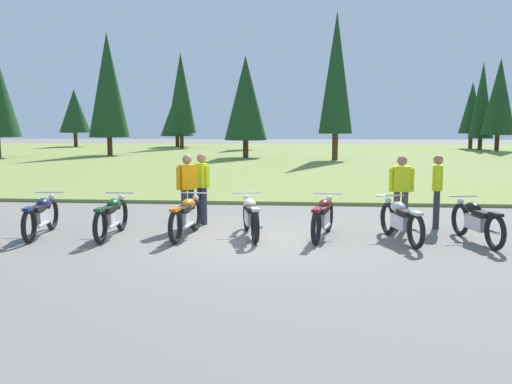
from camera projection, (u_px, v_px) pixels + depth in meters
name	position (u px, v px, depth m)	size (l,w,h in m)	color
ground_plane	(254.00, 238.00, 11.57)	(140.00, 140.00, 0.00)	slate
grass_moorland	(288.00, 157.00, 38.03)	(80.00, 44.00, 0.10)	olive
forest_treeline	(265.00, 97.00, 41.83)	(42.99, 20.82, 9.05)	#47331E
motorcycle_navy	(41.00, 215.00, 11.80)	(0.63, 2.10, 0.88)	black
motorcycle_british_green	(112.00, 216.00, 11.71)	(0.62, 2.10, 0.88)	black
motorcycle_orange	(186.00, 216.00, 11.70)	(0.62, 2.10, 0.88)	black
motorcycle_cream	(251.00, 216.00, 11.73)	(0.73, 2.07, 0.88)	black
motorcycle_maroon	(323.00, 217.00, 11.61)	(0.71, 2.07, 0.88)	black
motorcycle_silver	(401.00, 220.00, 11.25)	(0.75, 2.07, 0.88)	black
motorcycle_black	(477.00, 221.00, 11.14)	(0.70, 2.08, 0.88)	black
rider_checking_bike	(437.00, 187.00, 12.58)	(0.29, 0.54, 1.67)	#2D2D38
rider_with_back_turned	(187.00, 186.00, 12.71)	(0.44, 0.40, 1.67)	#2D2D38
rider_near_row_end	(202.00, 184.00, 13.13)	(0.41, 0.42, 1.67)	#2D2D38
rider_in_hivis_vest	(401.00, 188.00, 12.30)	(0.55, 0.23, 1.67)	#4C4233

